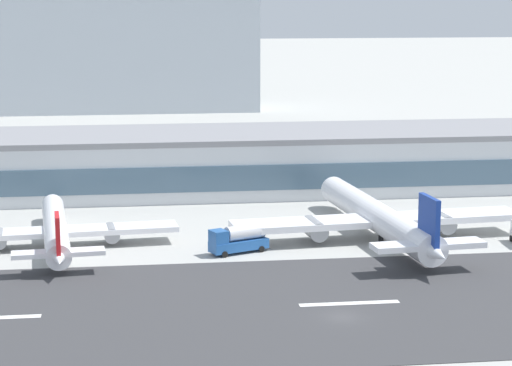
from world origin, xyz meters
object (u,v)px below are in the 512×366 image
terminal_building (203,161)px  airliner_navy_tail_gate_1 (381,219)px  distant_hotel_block (104,38)px  service_fuel_truck_0 (239,239)px  airliner_red_tail_gate_0 (56,231)px

terminal_building → airliner_navy_tail_gate_1: size_ratio=3.34×
airliner_navy_tail_gate_1 → terminal_building: bearing=23.3°
distant_hotel_block → service_fuel_truck_0: bearing=-83.3°
airliner_red_tail_gate_0 → airliner_navy_tail_gate_1: 47.38m
service_fuel_truck_0 → airliner_navy_tail_gate_1: bearing=168.5°
airliner_red_tail_gate_0 → service_fuel_truck_0: airliner_red_tail_gate_0 is taller
distant_hotel_block → service_fuel_truck_0: (21.05, -179.66, -20.47)m
distant_hotel_block → airliner_navy_tail_gate_1: 181.52m
terminal_building → service_fuel_truck_0: terminal_building is taller
terminal_building → distant_hotel_block: (-19.76, 133.64, 16.99)m
service_fuel_truck_0 → terminal_building: bearing=-111.1°
airliner_navy_tail_gate_1 → airliner_red_tail_gate_0: bearing=82.6°
terminal_building → airliner_red_tail_gate_0: terminal_building is taller
distant_hotel_block → airliner_navy_tail_gate_1: bearing=-76.3°
airliner_navy_tail_gate_1 → distant_hotel_block: bearing=8.1°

